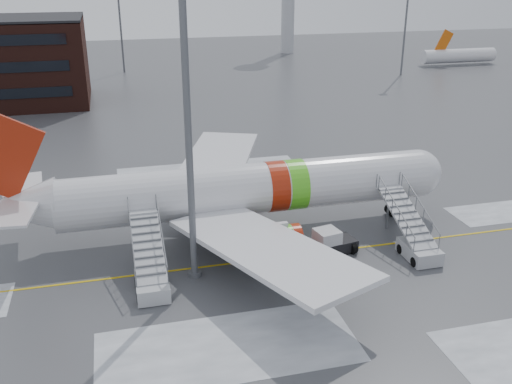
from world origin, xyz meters
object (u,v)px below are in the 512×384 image
object	(u,v)px
airliner	(237,191)
airstair_aft	(151,272)
airstair_fwd	(415,240)
pushback_tug	(331,242)
light_mast_near	(185,64)

from	to	relation	value
airliner	airstair_aft	bearing A→B (deg)	-137.38
airstair_fwd	pushback_tug	distance (m)	5.90
airstair_fwd	light_mast_near	world-z (taller)	light_mast_near
pushback_tug	light_mast_near	xyz separation A→B (m)	(-9.93, -0.85, 13.07)
airliner	pushback_tug	world-z (taller)	airliner
airstair_fwd	airstair_aft	size ratio (longest dim) A/B	1.00
airstair_fwd	pushback_tug	size ratio (longest dim) A/B	2.23
light_mast_near	airliner	bearing A→B (deg)	53.92
airstair_fwd	light_mast_near	bearing A→B (deg)	177.25
pushback_tug	airstair_fwd	bearing A→B (deg)	-15.72
airstair_aft	pushback_tug	bearing A→B (deg)	7.10
airstair_fwd	airstair_aft	bearing A→B (deg)	180.00
airstair_aft	airstair_fwd	bearing A→B (deg)	0.00
airliner	airstair_aft	size ratio (longest dim) A/B	4.55
airliner	airstair_fwd	distance (m)	13.34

